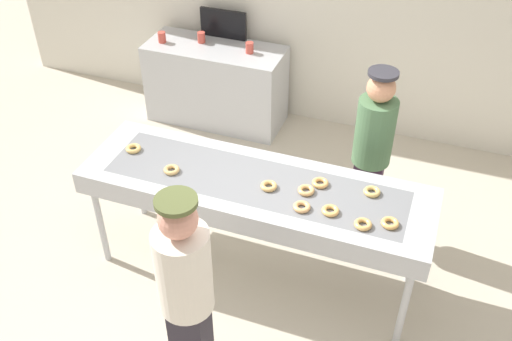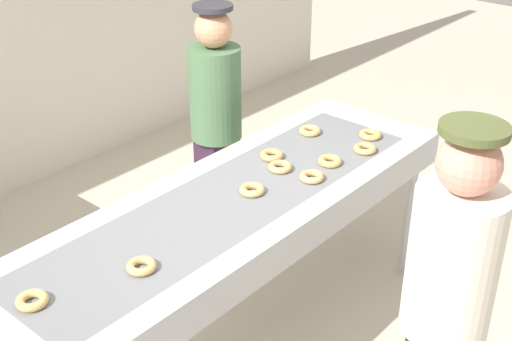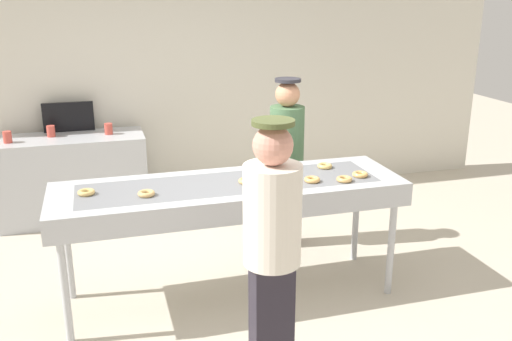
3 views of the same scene
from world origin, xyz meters
TOP-DOWN VIEW (x-y plane):
  - ground_plane at (0.00, 0.00)m, footprint 16.00×16.00m
  - back_wall at (0.00, 2.54)m, footprint 8.00×0.12m
  - fryer_conveyor at (0.00, 0.00)m, footprint 2.70×0.80m
  - glazed_donut_0 at (-1.06, 0.04)m, footprint 0.17×0.17m
  - glazed_donut_1 at (0.85, 0.16)m, footprint 0.17×0.17m
  - glazed_donut_2 at (1.04, -0.13)m, footprint 0.13×0.13m
  - glazed_donut_3 at (0.86, -0.21)m, footprint 0.16×0.16m
  - glazed_donut_4 at (0.40, 0.01)m, footprint 0.15×0.15m
  - glazed_donut_5 at (0.47, 0.13)m, footprint 0.14×0.14m
  - glazed_donut_6 at (-0.64, -0.11)m, footprint 0.14×0.14m
  - glazed_donut_7 at (0.62, -0.15)m, footprint 0.13×0.13m
  - glazed_donut_8 at (0.42, -0.18)m, footprint 0.17×0.17m
  - glazed_donut_9 at (0.12, -0.04)m, footprint 0.17×0.17m
  - worker_baker at (0.74, 0.80)m, footprint 0.32×0.32m
  - customer_waiting at (-0.02, -1.15)m, footprint 0.34×0.34m
  - prep_counter at (-1.24, 2.09)m, footprint 1.53×0.63m
  - paper_cup_0 at (-0.83, 2.10)m, footprint 0.08×0.08m
  - paper_cup_1 at (-1.83, 2.01)m, footprint 0.08×0.08m
  - paper_cup_2 at (-1.42, 2.15)m, footprint 0.08×0.08m
  - menu_display at (-1.24, 2.36)m, footprint 0.53×0.04m

SIDE VIEW (x-z plane):
  - ground_plane at x=0.00m, z-range 0.00..0.00m
  - prep_counter at x=-1.24m, z-range 0.00..0.92m
  - fryer_conveyor at x=0.00m, z-range 0.40..1.37m
  - worker_baker at x=0.74m, z-range 0.10..1.73m
  - paper_cup_0 at x=-0.83m, z-range 0.92..1.03m
  - paper_cup_1 at x=-1.83m, z-range 0.92..1.03m
  - paper_cup_2 at x=-1.42m, z-range 0.92..1.03m
  - customer_waiting at x=-0.02m, z-range 0.12..1.84m
  - glazed_donut_0 at x=-1.06m, z-range 0.97..1.01m
  - glazed_donut_1 at x=0.85m, z-range 0.97..1.01m
  - glazed_donut_2 at x=1.04m, z-range 0.97..1.01m
  - glazed_donut_3 at x=0.86m, z-range 0.97..1.01m
  - glazed_donut_4 at x=0.40m, z-range 0.97..1.01m
  - glazed_donut_5 at x=0.47m, z-range 0.97..1.01m
  - glazed_donut_6 at x=-0.64m, z-range 0.97..1.01m
  - glazed_donut_7 at x=0.62m, z-range 0.97..1.01m
  - glazed_donut_8 at x=0.42m, z-range 0.97..1.01m
  - glazed_donut_9 at x=0.12m, z-range 0.97..1.01m
  - menu_display at x=-1.24m, z-range 0.92..1.24m
  - back_wall at x=0.00m, z-range 0.00..3.29m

